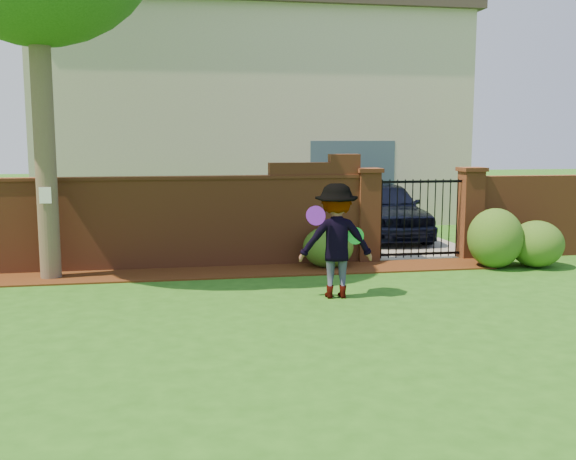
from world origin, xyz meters
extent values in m
cube|color=#245B16|center=(0.00, 0.00, -0.01)|extent=(80.00, 80.00, 0.01)
cube|color=#3B1B0A|center=(-0.95, 3.34, 0.01)|extent=(11.10, 1.08, 0.03)
cube|color=brown|center=(-2.15, 4.00, 0.85)|extent=(8.70, 0.25, 1.70)
cube|color=brown|center=(1.30, 4.00, 1.85)|extent=(1.80, 0.25, 0.30)
cube|color=brown|center=(1.90, 4.00, 2.08)|extent=(0.60, 0.25, 0.16)
cube|color=brown|center=(-2.15, 4.00, 1.73)|extent=(8.70, 0.31, 0.06)
cube|color=brown|center=(6.60, 4.00, 0.85)|extent=(4.00, 0.25, 1.70)
cube|color=brown|center=(2.40, 4.00, 0.90)|extent=(0.42, 0.42, 1.80)
cube|color=brown|center=(2.40, 4.00, 1.84)|extent=(0.50, 0.50, 0.08)
cube|color=brown|center=(4.60, 4.00, 0.90)|extent=(0.42, 0.42, 1.80)
cube|color=brown|center=(4.60, 4.00, 1.84)|extent=(0.50, 0.50, 0.08)
cylinder|color=black|center=(2.69, 4.00, 0.85)|extent=(0.02, 0.02, 1.60)
cylinder|color=black|center=(2.85, 4.00, 0.85)|extent=(0.02, 0.02, 1.60)
cylinder|color=black|center=(3.01, 4.00, 0.85)|extent=(0.02, 0.02, 1.60)
cylinder|color=black|center=(3.18, 4.00, 0.85)|extent=(0.02, 0.02, 1.60)
cylinder|color=black|center=(3.34, 4.00, 0.85)|extent=(0.02, 0.02, 1.60)
cylinder|color=black|center=(3.50, 4.00, 0.85)|extent=(0.02, 0.02, 1.60)
cylinder|color=black|center=(3.66, 4.00, 0.85)|extent=(0.02, 0.02, 1.60)
cylinder|color=black|center=(3.82, 4.00, 0.85)|extent=(0.02, 0.02, 1.60)
cylinder|color=black|center=(3.99, 4.00, 0.85)|extent=(0.02, 0.02, 1.60)
cylinder|color=black|center=(4.15, 4.00, 0.85)|extent=(0.02, 0.02, 1.60)
cylinder|color=black|center=(4.31, 4.00, 0.85)|extent=(0.02, 0.02, 1.60)
cube|color=black|center=(3.50, 4.00, 0.12)|extent=(1.78, 0.03, 0.05)
cube|color=black|center=(3.50, 4.00, 1.60)|extent=(1.78, 0.03, 0.05)
cube|color=gray|center=(3.50, 8.00, 0.01)|extent=(3.20, 8.00, 0.01)
cube|color=beige|center=(1.00, 12.00, 3.00)|extent=(12.00, 6.00, 6.00)
cube|color=#384C5B|center=(3.50, 9.05, 1.20)|extent=(2.40, 0.12, 2.40)
cube|color=#3F332D|center=(1.00, 12.00, 6.15)|extent=(12.40, 6.40, 0.30)
imported|color=black|center=(3.71, 6.87, 0.72)|extent=(1.76, 4.23, 1.43)
cylinder|color=#4F4030|center=(-3.60, 3.40, 3.50)|extent=(0.36, 0.36, 7.00)
cube|color=white|center=(-3.60, 3.21, 1.50)|extent=(0.20, 0.01, 0.28)
ellipsoid|color=#225118|center=(1.47, 3.52, 0.40)|extent=(0.97, 0.97, 0.79)
ellipsoid|color=#225118|center=(4.61, 2.92, 0.58)|extent=(1.05, 1.05, 1.15)
ellipsoid|color=#225118|center=(5.43, 2.84, 0.45)|extent=(1.02, 1.02, 0.90)
imported|color=gray|center=(1.02, 1.16, 0.89)|extent=(1.22, 0.79, 1.78)
cylinder|color=purple|center=(0.65, 0.96, 1.32)|extent=(0.30, 0.11, 0.30)
cylinder|color=green|center=(1.30, 1.08, 0.98)|extent=(0.27, 0.10, 0.27)
camera|label=1|loc=(-1.50, -8.59, 2.47)|focal=41.04mm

